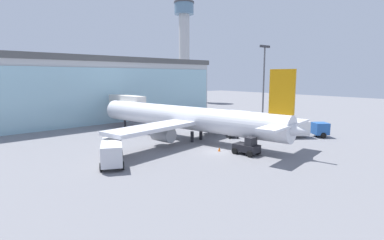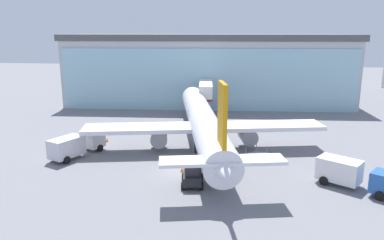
{
  "view_description": "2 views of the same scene",
  "coord_description": "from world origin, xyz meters",
  "px_view_note": "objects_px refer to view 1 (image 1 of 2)",
  "views": [
    {
      "loc": [
        -26.9,
        -27.33,
        9.88
      ],
      "look_at": [
        4.39,
        10.79,
        2.6
      ],
      "focal_mm": 28.0,
      "sensor_mm": 36.0,
      "label": 1
    },
    {
      "loc": [
        6.2,
        -37.33,
        15.13
      ],
      "look_at": [
        0.39,
        8.95,
        3.68
      ],
      "focal_mm": 35.0,
      "sensor_mm": 36.0,
      "label": 2
    }
  ],
  "objects_px": {
    "safety_cone_nose": "(219,149)",
    "safety_cone_wingtip": "(104,149)",
    "control_tower": "(184,43)",
    "fuel_truck": "(304,128)",
    "catering_truck": "(112,152)",
    "pushback_tug": "(247,147)",
    "jet_bridge": "(120,102)",
    "airplane": "(186,118)",
    "apron_light_mast": "(264,75)",
    "baggage_cart": "(232,134)"
  },
  "relations": [
    {
      "from": "baggage_cart",
      "to": "pushback_tug",
      "type": "height_order",
      "value": "pushback_tug"
    },
    {
      "from": "control_tower",
      "to": "catering_truck",
      "type": "height_order",
      "value": "control_tower"
    },
    {
      "from": "safety_cone_nose",
      "to": "safety_cone_wingtip",
      "type": "height_order",
      "value": "same"
    },
    {
      "from": "safety_cone_wingtip",
      "to": "control_tower",
      "type": "bearing_deg",
      "value": 44.35
    },
    {
      "from": "jet_bridge",
      "to": "apron_light_mast",
      "type": "distance_m",
      "value": 31.85
    },
    {
      "from": "pushback_tug",
      "to": "apron_light_mast",
      "type": "bearing_deg",
      "value": -62.62
    },
    {
      "from": "fuel_truck",
      "to": "baggage_cart",
      "type": "height_order",
      "value": "fuel_truck"
    },
    {
      "from": "catering_truck",
      "to": "fuel_truck",
      "type": "height_order",
      "value": "same"
    },
    {
      "from": "apron_light_mast",
      "to": "pushback_tug",
      "type": "relative_size",
      "value": 4.89
    },
    {
      "from": "airplane",
      "to": "safety_cone_nose",
      "type": "bearing_deg",
      "value": 159.31
    },
    {
      "from": "pushback_tug",
      "to": "safety_cone_nose",
      "type": "xyz_separation_m",
      "value": [
        -1.56,
        3.43,
        -0.7
      ]
    },
    {
      "from": "apron_light_mast",
      "to": "baggage_cart",
      "type": "xyz_separation_m",
      "value": [
        -19.83,
        -9.14,
        -9.48
      ]
    },
    {
      "from": "pushback_tug",
      "to": "control_tower",
      "type": "bearing_deg",
      "value": -39.02
    },
    {
      "from": "catering_truck",
      "to": "jet_bridge",
      "type": "bearing_deg",
      "value": -3.36
    },
    {
      "from": "apron_light_mast",
      "to": "control_tower",
      "type": "bearing_deg",
      "value": 71.39
    },
    {
      "from": "catering_truck",
      "to": "baggage_cart",
      "type": "relative_size",
      "value": 2.36
    },
    {
      "from": "apron_light_mast",
      "to": "catering_truck",
      "type": "height_order",
      "value": "apron_light_mast"
    },
    {
      "from": "catering_truck",
      "to": "pushback_tug",
      "type": "relative_size",
      "value": 2.23
    },
    {
      "from": "apron_light_mast",
      "to": "jet_bridge",
      "type": "bearing_deg",
      "value": 152.88
    },
    {
      "from": "catering_truck",
      "to": "baggage_cart",
      "type": "distance_m",
      "value": 21.74
    },
    {
      "from": "jet_bridge",
      "to": "pushback_tug",
      "type": "relative_size",
      "value": 4.38
    },
    {
      "from": "fuel_truck",
      "to": "airplane",
      "type": "bearing_deg",
      "value": 179.64
    },
    {
      "from": "jet_bridge",
      "to": "catering_truck",
      "type": "xyz_separation_m",
      "value": [
        -13.51,
        -25.26,
        -3.24
      ]
    },
    {
      "from": "jet_bridge",
      "to": "fuel_truck",
      "type": "height_order",
      "value": "jet_bridge"
    },
    {
      "from": "pushback_tug",
      "to": "safety_cone_wingtip",
      "type": "distance_m",
      "value": 18.77
    },
    {
      "from": "fuel_truck",
      "to": "safety_cone_nose",
      "type": "height_order",
      "value": "fuel_truck"
    },
    {
      "from": "baggage_cart",
      "to": "apron_light_mast",
      "type": "bearing_deg",
      "value": -28.55
    },
    {
      "from": "fuel_truck",
      "to": "safety_cone_nose",
      "type": "relative_size",
      "value": 13.18
    },
    {
      "from": "safety_cone_nose",
      "to": "catering_truck",
      "type": "bearing_deg",
      "value": 165.56
    },
    {
      "from": "airplane",
      "to": "catering_truck",
      "type": "height_order",
      "value": "airplane"
    },
    {
      "from": "apron_light_mast",
      "to": "airplane",
      "type": "bearing_deg",
      "value": -168.22
    },
    {
      "from": "jet_bridge",
      "to": "catering_truck",
      "type": "bearing_deg",
      "value": 147.04
    },
    {
      "from": "safety_cone_wingtip",
      "to": "catering_truck",
      "type": "bearing_deg",
      "value": -104.93
    },
    {
      "from": "apron_light_mast",
      "to": "safety_cone_wingtip",
      "type": "xyz_separation_m",
      "value": [
        -39.81,
        -4.74,
        -9.71
      ]
    },
    {
      "from": "fuel_truck",
      "to": "safety_cone_nose",
      "type": "bearing_deg",
      "value": -152.2
    },
    {
      "from": "jet_bridge",
      "to": "control_tower",
      "type": "distance_m",
      "value": 60.73
    },
    {
      "from": "airplane",
      "to": "safety_cone_nose",
      "type": "height_order",
      "value": "airplane"
    },
    {
      "from": "control_tower",
      "to": "safety_cone_nose",
      "type": "xyz_separation_m",
      "value": [
        -45.12,
        -65.38,
        -22.04
      ]
    },
    {
      "from": "jet_bridge",
      "to": "baggage_cart",
      "type": "xyz_separation_m",
      "value": [
        8.13,
        -23.46,
        -4.2
      ]
    },
    {
      "from": "baggage_cart",
      "to": "safety_cone_nose",
      "type": "bearing_deg",
      "value": 159.71
    },
    {
      "from": "apron_light_mast",
      "to": "baggage_cart",
      "type": "relative_size",
      "value": 5.17
    },
    {
      "from": "fuel_truck",
      "to": "pushback_tug",
      "type": "relative_size",
      "value": 2.14
    },
    {
      "from": "control_tower",
      "to": "fuel_truck",
      "type": "height_order",
      "value": "control_tower"
    },
    {
      "from": "airplane",
      "to": "fuel_truck",
      "type": "xyz_separation_m",
      "value": [
        15.6,
        -10.98,
        -1.86
      ]
    },
    {
      "from": "fuel_truck",
      "to": "pushback_tug",
      "type": "xyz_separation_m",
      "value": [
        -15.49,
        -1.34,
        -0.49
      ]
    },
    {
      "from": "catering_truck",
      "to": "safety_cone_wingtip",
      "type": "bearing_deg",
      "value": 9.84
    },
    {
      "from": "pushback_tug",
      "to": "jet_bridge",
      "type": "bearing_deg",
      "value": -3.91
    },
    {
      "from": "airplane",
      "to": "catering_truck",
      "type": "relative_size",
      "value": 5.11
    },
    {
      "from": "control_tower",
      "to": "pushback_tug",
      "type": "xyz_separation_m",
      "value": [
        -43.56,
        -68.81,
        -21.34
      ]
    },
    {
      "from": "jet_bridge",
      "to": "control_tower",
      "type": "xyz_separation_m",
      "value": [
        45.12,
        36.64,
        17.61
      ]
    }
  ]
}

